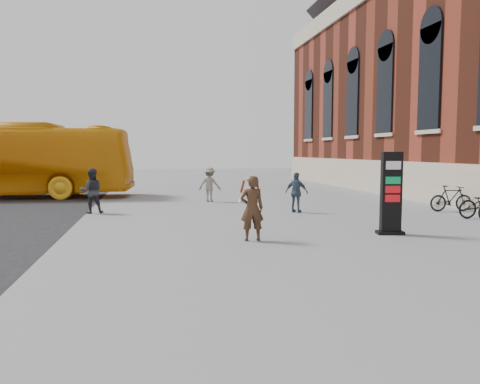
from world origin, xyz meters
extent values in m
plane|color=#9E9EA3|center=(0.00, 0.00, 0.00)|extent=(100.00, 100.00, 0.00)
cube|color=beige|center=(9.44, 6.00, 0.90)|extent=(0.18, 44.00, 1.80)
cube|color=black|center=(3.87, 0.90, 1.14)|extent=(0.58, 0.32, 2.28)
cube|color=black|center=(3.87, 0.90, 0.05)|extent=(0.78, 0.48, 0.09)
cube|color=white|center=(3.87, 0.90, 1.91)|extent=(0.45, 0.32, 0.23)
cube|color=#07743C|center=(3.87, 0.90, 1.50)|extent=(0.45, 0.32, 0.20)
cube|color=#B20D13|center=(3.87, 0.90, 1.26)|extent=(0.45, 0.32, 0.20)
cube|color=#B20D13|center=(3.87, 0.90, 1.01)|extent=(0.45, 0.32, 0.20)
imported|color=#422A1B|center=(-0.09, 0.69, 0.84)|extent=(0.62, 0.41, 1.68)
cylinder|color=white|center=(-0.09, 0.69, 1.60)|extent=(0.23, 0.23, 0.06)
cone|color=white|center=(0.12, 0.93, 1.14)|extent=(0.23, 0.23, 0.41)
cylinder|color=maroon|center=(0.12, 0.93, 1.39)|extent=(0.13, 0.13, 0.35)
cone|color=white|center=(-0.29, 0.94, 1.14)|extent=(0.23, 0.23, 0.41)
cylinder|color=maroon|center=(-0.29, 0.94, 1.39)|extent=(0.13, 0.13, 0.35)
imported|color=#2E2E35|center=(-4.78, 7.04, 0.83)|extent=(0.89, 0.74, 1.66)
imported|color=gray|center=(0.00, 10.20, 0.79)|extent=(1.16, 0.91, 1.57)
imported|color=#394E5E|center=(2.73, 5.83, 0.75)|extent=(0.92, 0.83, 1.51)
imported|color=black|center=(8.60, 4.98, 0.50)|extent=(1.70, 0.63, 1.00)
camera|label=1|loc=(-2.61, -10.90, 2.30)|focal=35.00mm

